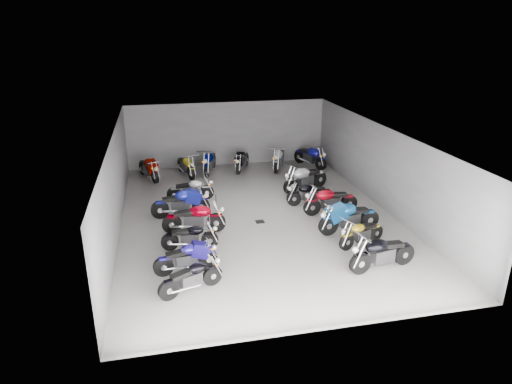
{
  "coord_description": "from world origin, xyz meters",
  "views": [
    {
      "loc": [
        -3.39,
        -15.48,
        6.87
      ],
      "look_at": [
        -0.04,
        -0.02,
        1.0
      ],
      "focal_mm": 32.0,
      "sensor_mm": 36.0,
      "label": 1
    }
  ],
  "objects_px": {
    "drain_grate": "(260,222)",
    "motorcycle_left_f": "(191,189)",
    "motorcycle_back_e": "(279,158)",
    "motorcycle_right_d": "(330,201)",
    "motorcycle_back_a": "(149,168)",
    "motorcycle_left_b": "(187,257)",
    "motorcycle_right_a": "(382,253)",
    "motorcycle_left_c": "(191,236)",
    "motorcycle_right_c": "(349,217)",
    "motorcycle_right_f": "(305,178)",
    "motorcycle_back_f": "(310,156)",
    "motorcycle_left_e": "(181,203)",
    "motorcycle_left_a": "(192,277)",
    "motorcycle_back_b": "(186,165)",
    "motorcycle_left_d": "(195,218)",
    "motorcycle_back_c": "(210,162)",
    "motorcycle_back_d": "(242,160)",
    "motorcycle_right_e": "(310,194)",
    "motorcycle_right_b": "(361,233)"
  },
  "relations": [
    {
      "from": "drain_grate",
      "to": "motorcycle_left_f",
      "type": "xyz_separation_m",
      "value": [
        -2.29,
        2.76,
        0.46
      ]
    },
    {
      "from": "motorcycle_back_e",
      "to": "motorcycle_right_d",
      "type": "bearing_deg",
      "value": 118.1
    },
    {
      "from": "motorcycle_right_d",
      "to": "motorcycle_back_a",
      "type": "distance_m",
      "value": 8.85
    },
    {
      "from": "motorcycle_left_b",
      "to": "motorcycle_right_a",
      "type": "relative_size",
      "value": 0.87
    },
    {
      "from": "motorcycle_left_c",
      "to": "motorcycle_right_d",
      "type": "bearing_deg",
      "value": 114.37
    },
    {
      "from": "motorcycle_left_b",
      "to": "motorcycle_right_d",
      "type": "xyz_separation_m",
      "value": [
        5.66,
        3.26,
        0.06
      ]
    },
    {
      "from": "motorcycle_right_c",
      "to": "motorcycle_back_a",
      "type": "xyz_separation_m",
      "value": [
        -6.8,
        7.39,
        -0.03
      ]
    },
    {
      "from": "motorcycle_right_f",
      "to": "motorcycle_back_f",
      "type": "relative_size",
      "value": 1.04
    },
    {
      "from": "motorcycle_left_c",
      "to": "motorcycle_right_d",
      "type": "height_order",
      "value": "motorcycle_right_d"
    },
    {
      "from": "motorcycle_left_c",
      "to": "drain_grate",
      "type": "bearing_deg",
      "value": 127.16
    },
    {
      "from": "drain_grate",
      "to": "motorcycle_left_e",
      "type": "xyz_separation_m",
      "value": [
        -2.77,
        1.14,
        0.53
      ]
    },
    {
      "from": "motorcycle_left_a",
      "to": "motorcycle_back_b",
      "type": "relative_size",
      "value": 0.85
    },
    {
      "from": "motorcycle_left_c",
      "to": "motorcycle_back_e",
      "type": "distance_m",
      "value": 9.24
    },
    {
      "from": "motorcycle_left_b",
      "to": "motorcycle_left_d",
      "type": "bearing_deg",
      "value": 162.2
    },
    {
      "from": "motorcycle_left_e",
      "to": "motorcycle_back_c",
      "type": "xyz_separation_m",
      "value": [
        1.68,
        5.15,
        0.02
      ]
    },
    {
      "from": "motorcycle_left_a",
      "to": "motorcycle_back_d",
      "type": "bearing_deg",
      "value": 140.33
    },
    {
      "from": "drain_grate",
      "to": "motorcycle_right_c",
      "type": "relative_size",
      "value": 0.14
    },
    {
      "from": "motorcycle_left_a",
      "to": "motorcycle_back_d",
      "type": "distance_m",
      "value": 10.99
    },
    {
      "from": "motorcycle_left_a",
      "to": "motorcycle_right_d",
      "type": "xyz_separation_m",
      "value": [
        5.61,
        4.36,
        0.07
      ]
    },
    {
      "from": "motorcycle_right_c",
      "to": "motorcycle_right_e",
      "type": "height_order",
      "value": "motorcycle_right_c"
    },
    {
      "from": "motorcycle_right_a",
      "to": "motorcycle_back_a",
      "type": "height_order",
      "value": "motorcycle_right_a"
    },
    {
      "from": "motorcycle_left_a",
      "to": "motorcycle_back_a",
      "type": "relative_size",
      "value": 0.86
    },
    {
      "from": "motorcycle_left_c",
      "to": "motorcycle_right_f",
      "type": "height_order",
      "value": "motorcycle_right_f"
    },
    {
      "from": "motorcycle_left_b",
      "to": "motorcycle_back_d",
      "type": "height_order",
      "value": "motorcycle_back_d"
    },
    {
      "from": "motorcycle_left_d",
      "to": "motorcycle_right_d",
      "type": "relative_size",
      "value": 1.0
    },
    {
      "from": "drain_grate",
      "to": "motorcycle_right_c",
      "type": "bearing_deg",
      "value": -27.92
    },
    {
      "from": "motorcycle_back_c",
      "to": "motorcycle_back_f",
      "type": "height_order",
      "value": "motorcycle_back_c"
    },
    {
      "from": "motorcycle_back_a",
      "to": "motorcycle_back_e",
      "type": "bearing_deg",
      "value": 160.99
    },
    {
      "from": "motorcycle_back_c",
      "to": "motorcycle_back_f",
      "type": "bearing_deg",
      "value": -163.7
    },
    {
      "from": "motorcycle_back_a",
      "to": "motorcycle_back_b",
      "type": "bearing_deg",
      "value": 162.4
    },
    {
      "from": "motorcycle_left_c",
      "to": "motorcycle_left_d",
      "type": "xyz_separation_m",
      "value": [
        0.25,
        1.24,
        0.09
      ]
    },
    {
      "from": "motorcycle_right_a",
      "to": "motorcycle_back_d",
      "type": "height_order",
      "value": "motorcycle_right_a"
    },
    {
      "from": "motorcycle_right_a",
      "to": "motorcycle_right_d",
      "type": "relative_size",
      "value": 1.0
    },
    {
      "from": "motorcycle_left_d",
      "to": "motorcycle_right_f",
      "type": "relative_size",
      "value": 1.0
    },
    {
      "from": "motorcycle_back_c",
      "to": "motorcycle_right_c",
      "type": "bearing_deg",
      "value": 134.23
    },
    {
      "from": "motorcycle_left_b",
      "to": "motorcycle_right_f",
      "type": "bearing_deg",
      "value": 129.07
    },
    {
      "from": "motorcycle_right_a",
      "to": "motorcycle_right_e",
      "type": "bearing_deg",
      "value": -4.85
    },
    {
      "from": "motorcycle_right_e",
      "to": "motorcycle_back_e",
      "type": "relative_size",
      "value": 0.91
    },
    {
      "from": "motorcycle_left_a",
      "to": "motorcycle_left_c",
      "type": "distance_m",
      "value": 2.54
    },
    {
      "from": "motorcycle_back_d",
      "to": "motorcycle_right_d",
      "type": "bearing_deg",
      "value": 135.38
    },
    {
      "from": "motorcycle_left_c",
      "to": "motorcycle_left_e",
      "type": "relative_size",
      "value": 0.83
    },
    {
      "from": "motorcycle_back_d",
      "to": "motorcycle_back_e",
      "type": "distance_m",
      "value": 1.84
    },
    {
      "from": "motorcycle_back_d",
      "to": "motorcycle_left_e",
      "type": "bearing_deg",
      "value": 82.58
    },
    {
      "from": "motorcycle_left_a",
      "to": "motorcycle_right_f",
      "type": "xyz_separation_m",
      "value": [
        5.47,
        7.03,
        0.11
      ]
    },
    {
      "from": "motorcycle_back_c",
      "to": "drain_grate",
      "type": "bearing_deg",
      "value": 117.42
    },
    {
      "from": "motorcycle_left_f",
      "to": "motorcycle_left_d",
      "type": "bearing_deg",
      "value": -0.93
    },
    {
      "from": "motorcycle_right_b",
      "to": "motorcycle_back_e",
      "type": "distance_m",
      "value": 8.71
    },
    {
      "from": "drain_grate",
      "to": "motorcycle_left_c",
      "type": "height_order",
      "value": "motorcycle_left_c"
    },
    {
      "from": "motorcycle_left_b",
      "to": "motorcycle_left_f",
      "type": "distance_m",
      "value": 5.83
    },
    {
      "from": "motorcycle_right_d",
      "to": "motorcycle_right_e",
      "type": "xyz_separation_m",
      "value": [
        -0.46,
        1.04,
        -0.06
      ]
    }
  ]
}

